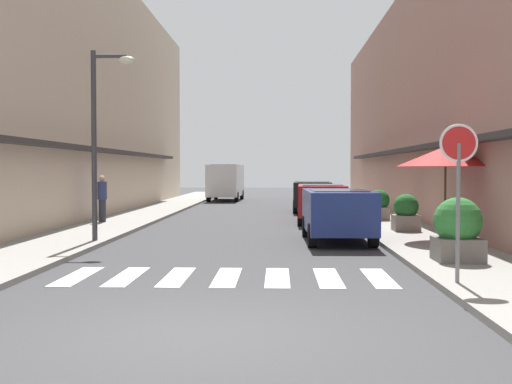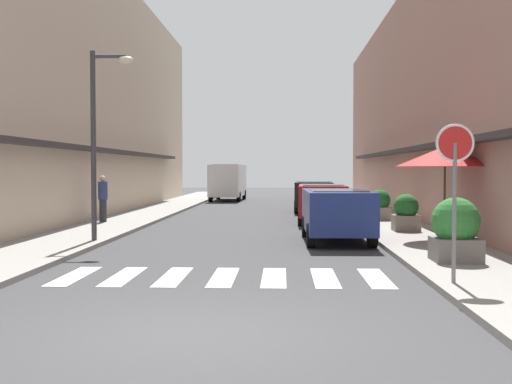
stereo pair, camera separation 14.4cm
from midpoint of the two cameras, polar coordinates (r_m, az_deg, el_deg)
name	(u,v)px [view 2 (the right image)]	position (r m, az deg, el deg)	size (l,w,h in m)	color
ground_plane	(254,221)	(24.86, 0.00, -2.67)	(94.04, 94.04, 0.00)	#38383A
sidewalk_left	(130,219)	(25.54, -11.18, -2.45)	(2.55, 59.84, 0.12)	gray
sidewalk_right	(381,220)	(25.14, 11.37, -2.52)	(2.55, 59.84, 0.12)	gray
building_row_left	(45,87)	(27.88, -18.35, 9.00)	(5.50, 40.47, 10.95)	#C6B299
building_row_right	(472,100)	(27.15, 19.02, 7.85)	(5.50, 40.47, 9.68)	#A87A6B
crosswalk	(224,277)	(12.01, -2.59, -7.69)	(6.15, 2.20, 0.01)	silver
parked_car_near	(337,209)	(17.86, 7.52, -1.56)	(1.86, 4.06, 1.47)	navy
parked_car_mid	(322,199)	(24.27, 6.16, -0.61)	(1.94, 4.33, 1.47)	maroon
parked_car_far	(314,193)	(30.64, 5.37, -0.06)	(1.97, 4.44, 1.47)	black
delivery_van	(228,179)	(41.67, -2.44, 1.16)	(2.15, 5.46, 2.37)	silver
round_street_sign	(455,161)	(11.16, 17.85, 2.67)	(0.65, 0.07, 2.68)	slate
street_lamp	(100,124)	(17.60, -13.63, 5.96)	(1.19, 0.28, 5.10)	#38383D
cafe_umbrella	(445,157)	(17.85, 16.90, 3.07)	(2.63, 2.63, 2.55)	#262626
planter_corner	(456,230)	(13.85, 17.86, -3.26)	(1.00, 1.00, 1.34)	slate
planter_midblock	(406,213)	(20.31, 13.57, -1.86)	(0.79, 0.79, 1.15)	gray
planter_far	(380,205)	(24.57, 11.28, -1.12)	(0.79, 0.79, 1.15)	gray
pedestrian_walking_near	(103,197)	(23.77, -13.48, -0.48)	(0.34, 0.34, 1.70)	#282B33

